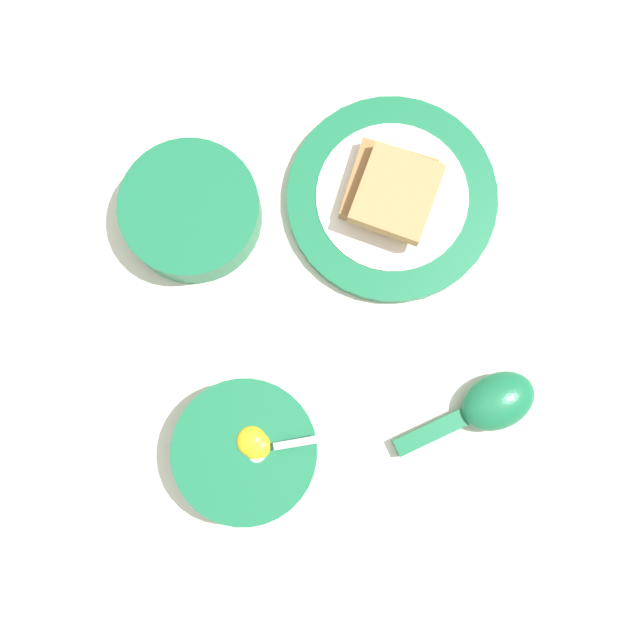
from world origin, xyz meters
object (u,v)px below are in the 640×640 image
soup_spoon (488,405)px  congee_bowl (190,211)px  egg_bowl (245,451)px  toast_sandwich (391,191)px  toast_plate (391,198)px

soup_spoon → congee_bowl: congee_bowl is taller
egg_bowl → congee_bowl: bearing=-149.7°
egg_bowl → toast_sandwich: bearing=167.1°
egg_bowl → congee_bowl: (-0.21, -0.12, 0.00)m
toast_plate → congee_bowl: bearing=-68.4°
toast_plate → congee_bowl: (0.07, -0.19, 0.02)m
toast_plate → congee_bowl: 0.20m
egg_bowl → toast_sandwich: egg_bowl is taller
soup_spoon → congee_bowl: (-0.10, -0.34, 0.01)m
egg_bowl → toast_sandwich: 0.29m
congee_bowl → soup_spoon: bearing=73.3°
egg_bowl → toast_plate: 0.29m
toast_plate → toast_sandwich: toast_sandwich is taller
toast_plate → soup_spoon: size_ratio=1.61×
toast_sandwich → soup_spoon: size_ratio=0.70×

